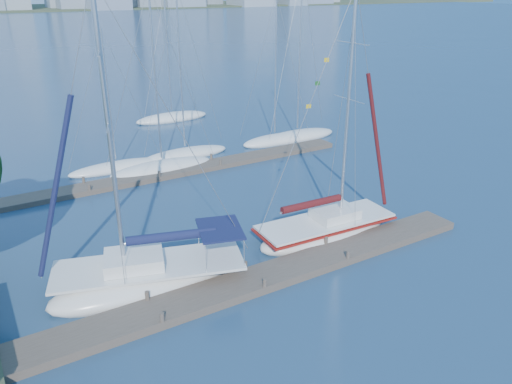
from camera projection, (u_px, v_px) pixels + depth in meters
ground at (255, 284)px, 23.89m from camera, size 700.00×700.00×0.00m
near_dock at (255, 281)px, 23.81m from camera, size 26.00×2.00×0.40m
far_dock at (168, 173)px, 37.42m from camera, size 30.00×1.80×0.36m
sailboat_navy at (149, 266)px, 23.48m from camera, size 10.02×5.77×14.27m
sailboat_maroon at (326, 219)px, 28.09m from camera, size 8.74×3.25×13.89m
bg_boat_1 at (117, 167)px, 38.54m from camera, size 7.54×3.01×10.80m
bg_boat_2 at (162, 168)px, 38.19m from camera, size 8.42×3.63×13.73m
bg_boat_3 at (185, 154)px, 41.39m from camera, size 7.75×3.30×13.74m
bg_boat_4 at (275, 140)px, 45.11m from camera, size 6.80×3.76×12.90m
bg_boat_5 at (297, 136)px, 46.09m from camera, size 8.45×4.88×15.26m
bg_boat_7 at (172, 118)px, 52.59m from camera, size 8.14×5.51×12.86m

